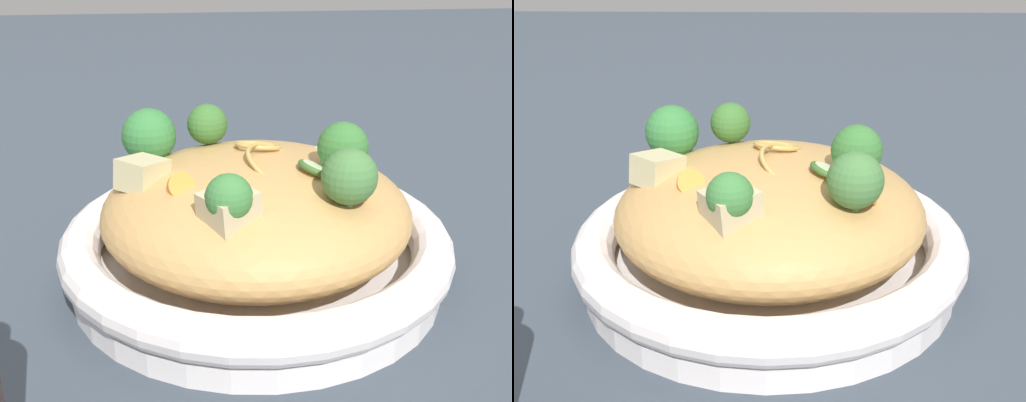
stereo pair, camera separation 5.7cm
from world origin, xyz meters
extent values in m
plane|color=#38424D|center=(0.00, 0.00, 0.00)|extent=(3.00, 3.00, 0.00)
cylinder|color=white|center=(0.00, 0.00, 0.01)|extent=(0.31, 0.31, 0.02)
torus|color=white|center=(0.00, 0.00, 0.04)|extent=(0.33, 0.33, 0.03)
ellipsoid|color=tan|center=(0.00, 0.00, 0.06)|extent=(0.26, 0.26, 0.09)
torus|color=tan|center=(0.01, 0.04, 0.11)|extent=(0.05, 0.05, 0.01)
torus|color=tan|center=(0.02, 0.00, 0.10)|extent=(0.08, 0.08, 0.04)
cone|color=#9AC078|center=(-0.04, 0.08, 0.09)|extent=(0.02, 0.02, 0.02)
sphere|color=#396C2D|center=(-0.04, 0.08, 0.12)|extent=(0.05, 0.05, 0.04)
cone|color=#A3BC6F|center=(0.07, -0.01, 0.10)|extent=(0.02, 0.03, 0.02)
sphere|color=#377233|center=(0.07, -0.01, 0.12)|extent=(0.05, 0.05, 0.04)
cone|color=#9DB56F|center=(0.06, -0.06, 0.09)|extent=(0.03, 0.03, 0.02)
sphere|color=#44773C|center=(0.06, -0.06, 0.12)|extent=(0.06, 0.06, 0.04)
cone|color=#99B671|center=(-0.09, 0.07, 0.08)|extent=(0.03, 0.03, 0.02)
sphere|color=#34783A|center=(-0.09, 0.07, 0.11)|extent=(0.07, 0.07, 0.05)
cone|color=#9EBE7C|center=(-0.03, -0.08, 0.09)|extent=(0.02, 0.02, 0.02)
sphere|color=#3B7A3B|center=(-0.03, -0.08, 0.11)|extent=(0.05, 0.05, 0.03)
cylinder|color=orange|center=(0.07, 0.02, 0.10)|extent=(0.03, 0.04, 0.02)
cylinder|color=orange|center=(0.07, -0.05, 0.10)|extent=(0.03, 0.03, 0.01)
cylinder|color=orange|center=(-0.06, -0.04, 0.10)|extent=(0.03, 0.02, 0.02)
cylinder|color=beige|center=(0.05, -0.02, 0.11)|extent=(0.04, 0.04, 0.02)
torus|color=#386026|center=(0.05, -0.02, 0.11)|extent=(0.04, 0.04, 0.02)
cylinder|color=beige|center=(0.07, 0.05, 0.10)|extent=(0.05, 0.05, 0.02)
torus|color=#375C27|center=(0.07, 0.05, 0.10)|extent=(0.06, 0.06, 0.02)
cube|color=#C7B689|center=(-0.03, -0.08, 0.10)|extent=(0.05, 0.05, 0.03)
cube|color=#C7BC8A|center=(-0.09, 0.00, 0.10)|extent=(0.05, 0.05, 0.03)
camera|label=1|loc=(-0.05, -0.52, 0.30)|focal=48.21mm
camera|label=2|loc=(0.01, -0.52, 0.30)|focal=48.21mm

